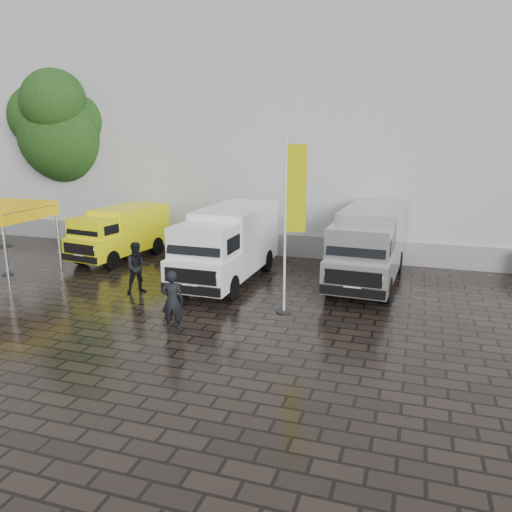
# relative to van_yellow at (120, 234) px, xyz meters

# --- Properties ---
(ground) EXTENTS (120.00, 120.00, 0.00)m
(ground) POSITION_rel_van_yellow_xyz_m (8.70, -5.14, -1.12)
(ground) COLOR black
(ground) RESTS_ON ground
(exhibition_hall) EXTENTS (44.00, 16.00, 12.00)m
(exhibition_hall) POSITION_rel_van_yellow_xyz_m (10.70, 10.86, 4.88)
(exhibition_hall) COLOR silver
(exhibition_hall) RESTS_ON ground
(hall_plinth) EXTENTS (44.00, 0.15, 1.00)m
(hall_plinth) POSITION_rel_van_yellow_xyz_m (10.70, 2.81, -0.62)
(hall_plinth) COLOR gray
(hall_plinth) RESTS_ON ground
(van_yellow) EXTENTS (2.52, 5.08, 2.25)m
(van_yellow) POSITION_rel_van_yellow_xyz_m (0.00, 0.00, 0.00)
(van_yellow) COLOR #FFFE0D
(van_yellow) RESTS_ON ground
(van_white) EXTENTS (2.17, 6.33, 2.73)m
(van_white) POSITION_rel_van_yellow_xyz_m (5.82, -1.80, 0.24)
(van_white) COLOR white
(van_white) RESTS_ON ground
(van_silver) EXTENTS (2.41, 6.43, 2.75)m
(van_silver) POSITION_rel_van_yellow_xyz_m (10.86, -0.44, 0.25)
(van_silver) COLOR #B5B8BA
(van_silver) RESTS_ON ground
(flagpole) EXTENTS (0.88, 0.50, 5.38)m
(flagpole) POSITION_rel_van_yellow_xyz_m (8.88, -4.35, 1.91)
(flagpole) COLOR black
(flagpole) RESTS_ON ground
(tree) EXTENTS (4.93, 4.93, 8.85)m
(tree) POSITION_rel_van_yellow_xyz_m (-5.14, 3.65, 4.55)
(tree) COLOR black
(tree) RESTS_ON ground
(cocktail_table) EXTENTS (0.60, 0.60, 1.17)m
(cocktail_table) POSITION_rel_van_yellow_xyz_m (-2.86, -3.66, -0.54)
(cocktail_table) COLOR black
(cocktail_table) RESTS_ON ground
(person_front) EXTENTS (0.74, 0.60, 1.76)m
(person_front) POSITION_rel_van_yellow_xyz_m (6.07, -6.77, -0.25)
(person_front) COLOR black
(person_front) RESTS_ON ground
(person_tent) EXTENTS (1.11, 1.09, 1.81)m
(person_tent) POSITION_rel_van_yellow_xyz_m (3.30, -4.00, -0.22)
(person_tent) COLOR black
(person_tent) RESTS_ON ground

